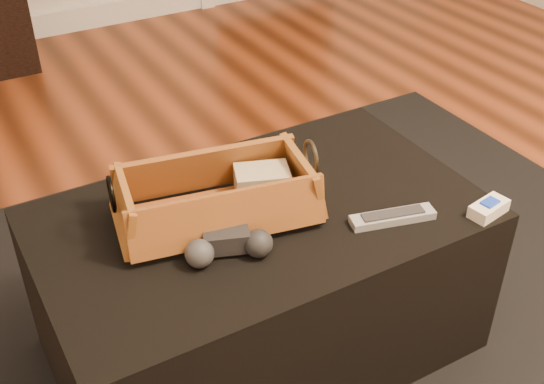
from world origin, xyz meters
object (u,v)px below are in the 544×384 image
tv_remote (209,214)px  silver_remote (393,217)px  ottoman (261,282)px  cream_gadget (489,208)px  wicker_basket (217,199)px  game_controller (228,244)px

tv_remote → silver_remote: size_ratio=1.18×
ottoman → tv_remote: bearing=172.8°
silver_remote → cream_gadget: bearing=-23.3°
ottoman → cream_gadget: bearing=-30.6°
wicker_basket → game_controller: wicker_basket is taller
wicker_basket → tv_remote: bearing=-153.6°
silver_remote → ottoman: bearing=144.0°
tv_remote → wicker_basket: bearing=30.9°
tv_remote → game_controller: bearing=-91.9°
ottoman → tv_remote: 0.27m
tv_remote → game_controller: (-0.01, -0.12, 0.00)m
ottoman → silver_remote: size_ratio=5.07×
wicker_basket → game_controller: (-0.04, -0.13, -0.02)m
game_controller → silver_remote: game_controller is taller
tv_remote → game_controller: game_controller is taller
wicker_basket → silver_remote: (0.33, -0.20, -0.04)m
ottoman → tv_remote: tv_remote is taller
tv_remote → silver_remote: tv_remote is taller
ottoman → tv_remote: size_ratio=4.29×
ottoman → cream_gadget: cream_gadget is taller
ottoman → wicker_basket: (-0.09, 0.03, 0.26)m
game_controller → cream_gadget: (0.57, -0.16, -0.01)m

